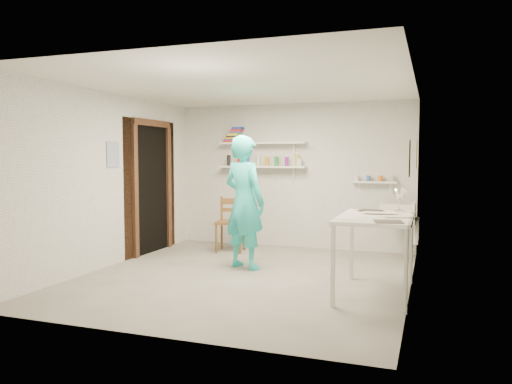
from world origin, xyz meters
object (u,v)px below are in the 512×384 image
(belfast_sink, at_px, (398,213))
(work_table, at_px, (375,255))
(man, at_px, (244,202))
(wooden_chair, at_px, (231,222))
(desk_lamp, at_px, (400,193))
(wall_clock, at_px, (244,179))

(belfast_sink, bearing_deg, work_table, -93.15)
(man, height_order, wooden_chair, man)
(work_table, distance_m, desk_lamp, 0.87)
(man, bearing_deg, desk_lamp, -164.72)
(belfast_sink, relative_size, man, 0.33)
(belfast_sink, xyz_separation_m, man, (-1.94, -1.24, 0.20))
(work_table, height_order, desk_lamp, desk_lamp)
(work_table, bearing_deg, wooden_chair, 143.86)
(wooden_chair, bearing_deg, work_table, -45.80)
(belfast_sink, relative_size, wooden_chair, 0.64)
(desk_lamp, bearing_deg, man, 173.48)
(wall_clock, distance_m, work_table, 2.27)
(belfast_sink, height_order, wall_clock, wall_clock)
(wall_clock, bearing_deg, work_table, -4.91)
(wall_clock, distance_m, desk_lamp, 2.17)
(desk_lamp, bearing_deg, belfast_sink, 94.09)
(wall_clock, bearing_deg, belfast_sink, 49.06)
(work_table, bearing_deg, wall_clock, 153.29)
(belfast_sink, height_order, desk_lamp, desk_lamp)
(wall_clock, height_order, desk_lamp, wall_clock)
(work_table, bearing_deg, desk_lamp, 67.58)
(man, relative_size, work_table, 1.38)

